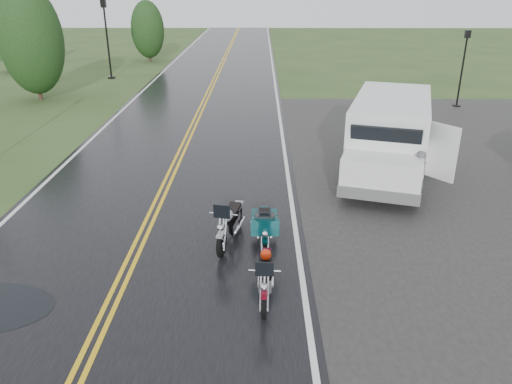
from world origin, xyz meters
TOP-DOWN VIEW (x-y plane):
  - ground at (0.00, 0.00)m, footprint 120.00×120.00m
  - road at (0.00, 10.00)m, footprint 8.00×100.00m
  - motorcycle_red at (2.98, -1.74)m, footprint 0.76×1.91m
  - motorcycle_teal at (3.01, 0.26)m, footprint 0.72×1.96m
  - motorcycle_silver at (2.03, 0.46)m, footprint 1.14×2.17m
  - van_white at (5.46, 4.21)m, footprint 4.14×6.78m
  - person_at_van at (7.28, 3.53)m, footprint 0.67×0.57m
  - lamp_post_far_left at (-6.71, 22.99)m, footprint 0.41×0.41m
  - lamp_post_far_right at (12.74, 15.36)m, footprint 0.32×0.32m
  - tree_left_mid at (-8.71, 16.68)m, footprint 3.17×3.17m
  - tree_left_far at (-5.69, 30.26)m, footprint 2.51×2.51m
  - pine_left_far at (-13.91, 25.53)m, footprint 2.31×2.31m

SIDE VIEW (x-z plane):
  - ground at x=0.00m, z-range 0.00..0.00m
  - road at x=0.00m, z-range 0.00..0.04m
  - motorcycle_red at x=2.98m, z-range 0.00..1.11m
  - motorcycle_teal at x=3.01m, z-range 0.00..1.16m
  - motorcycle_silver at x=2.03m, z-range 0.00..1.22m
  - person_at_van at x=7.28m, z-range 0.00..1.55m
  - van_white at x=5.46m, z-range 0.00..2.50m
  - lamp_post_far_right at x=12.74m, z-range 0.00..3.71m
  - tree_left_far at x=-5.69m, z-range 0.00..3.86m
  - pine_left_far at x=-13.91m, z-range 0.00..4.81m
  - lamp_post_far_left at x=-6.71m, z-range 0.00..4.82m
  - tree_left_mid at x=-8.71m, z-range 0.00..4.95m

